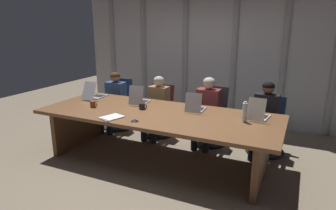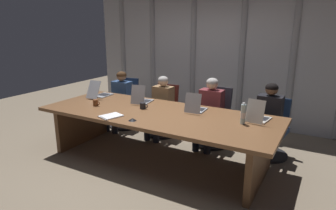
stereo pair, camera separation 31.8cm
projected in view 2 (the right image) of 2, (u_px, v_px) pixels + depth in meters
name	position (u px, v px, depth m)	size (l,w,h in m)	color
ground_plane	(158.00, 159.00, 4.55)	(11.54, 11.54, 0.00)	#7F705B
conference_table	(157.00, 122.00, 4.39)	(3.53, 1.36, 0.76)	brown
curtain_backdrop	(215.00, 46.00, 6.06)	(5.77, 0.17, 3.16)	#B2B2B7
laptop_left_end	(100.00, 94.00, 5.27)	(0.26, 0.51, 0.31)	#A8ADB7
laptop_left_mid	(142.00, 99.00, 4.85)	(0.29, 0.42, 0.32)	#A8ADB7
laptop_center	(196.00, 108.00, 4.37)	(0.26, 0.39, 0.30)	#A8ADB7
laptop_right_mid	(258.00, 117.00, 3.95)	(0.28, 0.43, 0.32)	beige
office_chair_left_end	(125.00, 109.00, 5.99)	(0.60, 0.61, 0.96)	navy
office_chair_left_mid	(163.00, 116.00, 5.56)	(0.60, 0.60, 0.92)	#511E19
office_chair_center	(214.00, 124.00, 5.08)	(0.60, 0.60, 0.97)	#2D2D38
office_chair_right_mid	(270.00, 134.00, 4.64)	(0.60, 0.60, 0.90)	navy
person_left_end	(119.00, 97.00, 5.78)	(0.39, 0.55, 1.13)	#335184
person_left_mid	(160.00, 104.00, 5.33)	(0.38, 0.56, 1.11)	olive
person_center	(209.00, 109.00, 4.89)	(0.39, 0.55, 1.16)	brown
person_right_mid	(268.00, 117.00, 4.44)	(0.39, 0.56, 1.17)	black
water_bottle_primary	(243.00, 114.00, 3.82)	(0.07, 0.07, 0.28)	silver
coffee_mug_near	(143.00, 106.00, 4.53)	(0.14, 0.09, 0.09)	black
coffee_mug_far	(96.00, 103.00, 4.69)	(0.13, 0.08, 0.10)	brown
conference_mic_left_side	(132.00, 119.00, 3.97)	(0.11, 0.11, 0.04)	black
spiral_notepad	(111.00, 116.00, 4.14)	(0.31, 0.36, 0.03)	silver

